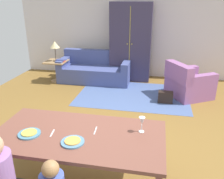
{
  "coord_description": "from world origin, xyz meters",
  "views": [
    {
      "loc": [
        0.57,
        -3.38,
        2.2
      ],
      "look_at": [
        -0.1,
        0.02,
        0.85
      ],
      "focal_mm": 38.08,
      "sensor_mm": 36.0,
      "label": 1
    }
  ],
  "objects_px": {
    "plate_near_child": "(73,142)",
    "book_upper": "(60,60)",
    "table_lamp": "(55,45)",
    "couch": "(95,70)",
    "armchair": "(188,84)",
    "dining_table": "(78,139)",
    "armoire": "(131,42)",
    "side_table": "(57,68)",
    "handbag": "(165,97)",
    "wine_glass": "(142,122)",
    "plate_near_man": "(29,134)",
    "book_lower": "(61,61)"
  },
  "relations": [
    {
      "from": "plate_near_child",
      "to": "book_upper",
      "type": "xyz_separation_m",
      "value": [
        -1.75,
        3.85,
        -0.15
      ]
    },
    {
      "from": "table_lamp",
      "to": "couch",
      "type": "bearing_deg",
      "value": 14.13
    },
    {
      "from": "armchair",
      "to": "table_lamp",
      "type": "distance_m",
      "value": 3.54
    },
    {
      "from": "dining_table",
      "to": "armoire",
      "type": "height_order",
      "value": "armoire"
    },
    {
      "from": "side_table",
      "to": "handbag",
      "type": "relative_size",
      "value": 1.81
    },
    {
      "from": "wine_glass",
      "to": "couch",
      "type": "relative_size",
      "value": 0.1
    },
    {
      "from": "dining_table",
      "to": "wine_glass",
      "type": "bearing_deg",
      "value": 14.47
    },
    {
      "from": "table_lamp",
      "to": "book_upper",
      "type": "height_order",
      "value": "table_lamp"
    },
    {
      "from": "couch",
      "to": "dining_table",
      "type": "bearing_deg",
      "value": -77.68
    },
    {
      "from": "plate_near_man",
      "to": "side_table",
      "type": "relative_size",
      "value": 0.43
    },
    {
      "from": "wine_glass",
      "to": "table_lamp",
      "type": "distance_m",
      "value": 4.36
    },
    {
      "from": "plate_near_man",
      "to": "table_lamp",
      "type": "bearing_deg",
      "value": 109.6
    },
    {
      "from": "dining_table",
      "to": "armoire",
      "type": "bearing_deg",
      "value": 89.11
    },
    {
      "from": "armoire",
      "to": "plate_near_child",
      "type": "bearing_deg",
      "value": -90.85
    },
    {
      "from": "couch",
      "to": "side_table",
      "type": "height_order",
      "value": "couch"
    },
    {
      "from": "armchair",
      "to": "side_table",
      "type": "xyz_separation_m",
      "value": [
        -3.44,
        0.43,
        0.06
      ]
    },
    {
      "from": "armchair",
      "to": "handbag",
      "type": "height_order",
      "value": "armchair"
    },
    {
      "from": "plate_near_man",
      "to": "table_lamp",
      "type": "height_order",
      "value": "table_lamp"
    },
    {
      "from": "plate_near_man",
      "to": "table_lamp",
      "type": "xyz_separation_m",
      "value": [
        -1.36,
        3.81,
        0.24
      ]
    },
    {
      "from": "plate_near_man",
      "to": "handbag",
      "type": "height_order",
      "value": "plate_near_man"
    },
    {
      "from": "armchair",
      "to": "book_lower",
      "type": "xyz_separation_m",
      "value": [
        -3.3,
        0.4,
        0.28
      ]
    },
    {
      "from": "wine_glass",
      "to": "plate_near_man",
      "type": "bearing_deg",
      "value": -166.3
    },
    {
      "from": "plate_near_child",
      "to": "couch",
      "type": "distance_m",
      "value": 4.24
    },
    {
      "from": "armchair",
      "to": "armoire",
      "type": "relative_size",
      "value": 0.56
    },
    {
      "from": "book_lower",
      "to": "side_table",
      "type": "bearing_deg",
      "value": 167.74
    },
    {
      "from": "plate_near_man",
      "to": "armchair",
      "type": "distance_m",
      "value": 4.0
    },
    {
      "from": "wine_glass",
      "to": "book_upper",
      "type": "height_order",
      "value": "wine_glass"
    },
    {
      "from": "couch",
      "to": "book_upper",
      "type": "xyz_separation_m",
      "value": [
        -0.89,
        -0.28,
        0.32
      ]
    },
    {
      "from": "dining_table",
      "to": "book_upper",
      "type": "relative_size",
      "value": 8.81
    },
    {
      "from": "couch",
      "to": "armoire",
      "type": "relative_size",
      "value": 0.92
    },
    {
      "from": "couch",
      "to": "table_lamp",
      "type": "bearing_deg",
      "value": -165.87
    },
    {
      "from": "armchair",
      "to": "handbag",
      "type": "bearing_deg",
      "value": -136.86
    },
    {
      "from": "wine_glass",
      "to": "book_lower",
      "type": "height_order",
      "value": "wine_glass"
    },
    {
      "from": "armchair",
      "to": "plate_near_child",
      "type": "bearing_deg",
      "value": -114.29
    },
    {
      "from": "plate_near_man",
      "to": "couch",
      "type": "xyz_separation_m",
      "value": [
        -0.33,
        4.07,
        -0.47
      ]
    },
    {
      "from": "couch",
      "to": "table_lamp",
      "type": "relative_size",
      "value": 3.59
    },
    {
      "from": "armchair",
      "to": "handbag",
      "type": "relative_size",
      "value": 3.67
    },
    {
      "from": "side_table",
      "to": "plate_near_child",
      "type": "bearing_deg",
      "value": -63.97
    },
    {
      "from": "plate_near_child",
      "to": "wine_glass",
      "type": "height_order",
      "value": "wine_glass"
    },
    {
      "from": "plate_near_man",
      "to": "handbag",
      "type": "distance_m",
      "value": 3.37
    },
    {
      "from": "plate_near_child",
      "to": "table_lamp",
      "type": "xyz_separation_m",
      "value": [
        -1.89,
        3.87,
        0.24
      ]
    },
    {
      "from": "plate_near_child",
      "to": "book_upper",
      "type": "bearing_deg",
      "value": 114.46
    },
    {
      "from": "table_lamp",
      "to": "book_upper",
      "type": "bearing_deg",
      "value": -10.02
    },
    {
      "from": "plate_near_child",
      "to": "handbag",
      "type": "relative_size",
      "value": 0.78
    },
    {
      "from": "dining_table",
      "to": "armchair",
      "type": "distance_m",
      "value": 3.63
    },
    {
      "from": "side_table",
      "to": "handbag",
      "type": "xyz_separation_m",
      "value": [
        2.94,
        -0.9,
        -0.25
      ]
    },
    {
      "from": "table_lamp",
      "to": "plate_near_child",
      "type": "bearing_deg",
      "value": -63.97
    },
    {
      "from": "wine_glass",
      "to": "armchair",
      "type": "distance_m",
      "value": 3.25
    },
    {
      "from": "couch",
      "to": "book_lower",
      "type": "relative_size",
      "value": 8.81
    },
    {
      "from": "armchair",
      "to": "side_table",
      "type": "distance_m",
      "value": 3.47
    }
  ]
}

